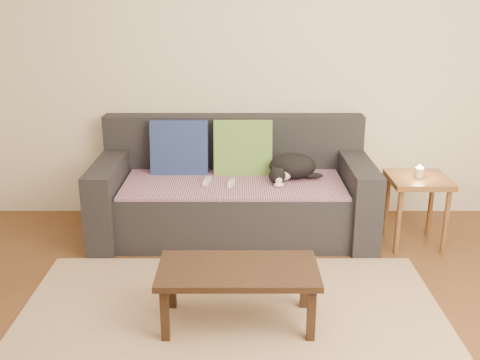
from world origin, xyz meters
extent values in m
plane|color=brown|center=(0.00, 0.00, 0.00)|extent=(4.50, 4.50, 0.00)
cube|color=beige|center=(0.00, 2.00, 1.30)|extent=(4.50, 0.04, 2.60)
cube|color=#232328|center=(0.00, 1.50, 0.21)|extent=(1.70, 0.78, 0.42)
cube|color=#232328|center=(0.00, 1.90, 0.65)|extent=(2.10, 0.18, 0.45)
cube|color=#232328|center=(-0.95, 1.50, 0.30)|extent=(0.20, 0.90, 0.60)
cube|color=#232328|center=(0.95, 1.50, 0.30)|extent=(0.20, 0.90, 0.60)
cube|color=#42294E|center=(0.00, 1.48, 0.43)|extent=(1.66, 0.74, 0.02)
cube|color=navy|center=(-0.43, 1.74, 0.63)|extent=(0.45, 0.19, 0.47)
cube|color=#0E5B44|center=(0.07, 1.74, 0.63)|extent=(0.46, 0.20, 0.47)
ellipsoid|color=black|center=(0.46, 1.58, 0.54)|extent=(0.42, 0.36, 0.19)
sphere|color=black|center=(0.33, 1.43, 0.51)|extent=(0.15, 0.15, 0.13)
sphere|color=white|center=(0.34, 1.38, 0.49)|extent=(0.06, 0.06, 0.05)
ellipsoid|color=black|center=(0.62, 1.53, 0.48)|extent=(0.15, 0.09, 0.04)
cube|color=white|center=(-0.20, 1.46, 0.46)|extent=(0.06, 0.15, 0.03)
cube|color=white|center=(-0.02, 1.41, 0.46)|extent=(0.06, 0.15, 0.03)
cube|color=brown|center=(1.36, 1.32, 0.51)|extent=(0.43, 0.43, 0.04)
cylinder|color=brown|center=(1.19, 1.15, 0.24)|extent=(0.04, 0.04, 0.49)
cylinder|color=brown|center=(1.53, 1.15, 0.24)|extent=(0.04, 0.04, 0.49)
cylinder|color=brown|center=(1.19, 1.49, 0.24)|extent=(0.04, 0.04, 0.49)
cylinder|color=brown|center=(1.53, 1.49, 0.24)|extent=(0.04, 0.04, 0.49)
cylinder|color=beige|center=(1.36, 1.32, 0.57)|extent=(0.06, 0.06, 0.07)
sphere|color=#FFBF59|center=(1.36, 1.32, 0.61)|extent=(0.02, 0.02, 0.02)
cube|color=tan|center=(0.00, 0.15, 0.01)|extent=(2.50, 1.80, 0.01)
cube|color=#302013|center=(0.04, 0.24, 0.34)|extent=(0.89, 0.45, 0.04)
cube|color=#302013|center=(-0.35, 0.07, 0.16)|extent=(0.04, 0.04, 0.32)
cube|color=#302013|center=(0.43, 0.07, 0.16)|extent=(0.04, 0.04, 0.32)
cube|color=#302013|center=(-0.35, 0.41, 0.16)|extent=(0.04, 0.04, 0.32)
cube|color=#302013|center=(0.43, 0.41, 0.16)|extent=(0.04, 0.04, 0.32)
camera|label=1|loc=(0.05, -2.56, 1.80)|focal=42.00mm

